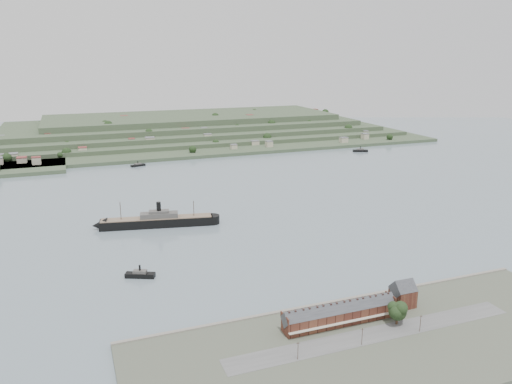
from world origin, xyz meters
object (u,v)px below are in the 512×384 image
object	(u,v)px
terrace_row	(340,314)
fig_tree	(399,311)
tugboat	(140,274)
gabled_building	(403,294)
steamship	(154,221)

from	to	relation	value
terrace_row	fig_tree	xyz separation A→B (m)	(24.53, -10.27, 2.14)
terrace_row	tugboat	distance (m)	116.66
gabled_building	fig_tree	distance (m)	19.32
terrace_row	steamship	world-z (taller)	steamship
terrace_row	steamship	distance (m)	179.56
steamship	terrace_row	bearing A→B (deg)	-71.74
terrace_row	tugboat	size ratio (longest dim) A/B	3.27
gabled_building	fig_tree	size ratio (longest dim) A/B	1.23
steamship	gabled_building	bearing A→B (deg)	-60.61
terrace_row	steamship	bearing A→B (deg)	108.26
terrace_row	fig_tree	bearing A→B (deg)	-22.72
steamship	fig_tree	size ratio (longest dim) A/B	7.98
terrace_row	steamship	xyz separation A→B (m)	(-56.26, 170.49, -2.77)
terrace_row	gabled_building	distance (m)	37.74
terrace_row	gabled_building	xyz separation A→B (m)	(37.50, 4.02, 1.34)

